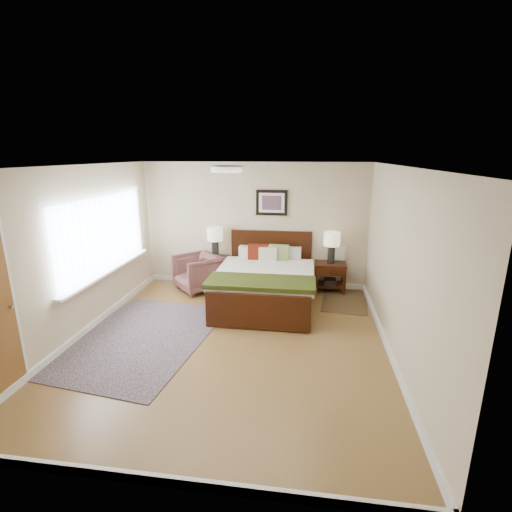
# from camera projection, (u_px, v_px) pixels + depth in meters

# --- Properties ---
(floor) EXTENTS (5.00, 5.00, 0.00)m
(floor) POSITION_uv_depth(u_px,v_px,m) (230.00, 341.00, 5.43)
(floor) COLOR brown
(floor) RESTS_ON ground
(back_wall) EXTENTS (4.50, 0.04, 2.50)m
(back_wall) POSITION_uv_depth(u_px,v_px,m) (254.00, 225.00, 7.48)
(back_wall) COLOR #C2AF8D
(back_wall) RESTS_ON ground
(front_wall) EXTENTS (4.50, 0.04, 2.50)m
(front_wall) POSITION_uv_depth(u_px,v_px,m) (157.00, 352.00, 2.71)
(front_wall) COLOR #C2AF8D
(front_wall) RESTS_ON ground
(left_wall) EXTENTS (0.04, 5.00, 2.50)m
(left_wall) POSITION_uv_depth(u_px,v_px,m) (77.00, 253.00, 5.40)
(left_wall) COLOR #C2AF8D
(left_wall) RESTS_ON ground
(right_wall) EXTENTS (0.04, 5.00, 2.50)m
(right_wall) POSITION_uv_depth(u_px,v_px,m) (399.00, 266.00, 4.80)
(right_wall) COLOR #C2AF8D
(right_wall) RESTS_ON ground
(ceiling) EXTENTS (4.50, 5.00, 0.02)m
(ceiling) POSITION_uv_depth(u_px,v_px,m) (227.00, 166.00, 4.76)
(ceiling) COLOR white
(ceiling) RESTS_ON back_wall
(window) EXTENTS (0.11, 2.72, 1.32)m
(window) POSITION_uv_depth(u_px,v_px,m) (105.00, 235.00, 6.02)
(window) COLOR silver
(window) RESTS_ON left_wall
(ceil_fixture) EXTENTS (0.44, 0.44, 0.08)m
(ceil_fixture) POSITION_uv_depth(u_px,v_px,m) (227.00, 169.00, 4.77)
(ceil_fixture) COLOR white
(ceil_fixture) RESTS_ON ceiling
(bed) EXTENTS (1.75, 2.12, 1.14)m
(bed) POSITION_uv_depth(u_px,v_px,m) (265.00, 277.00, 6.63)
(bed) COLOR #331307
(bed) RESTS_ON ground
(wall_art) EXTENTS (0.62, 0.05, 0.50)m
(wall_art) POSITION_uv_depth(u_px,v_px,m) (272.00, 203.00, 7.28)
(wall_art) COLOR black
(wall_art) RESTS_ON back_wall
(nightstand_left) EXTENTS (0.52, 0.47, 0.62)m
(nightstand_left) POSITION_uv_depth(u_px,v_px,m) (216.00, 263.00, 7.55)
(nightstand_left) COLOR #331307
(nightstand_left) RESTS_ON ground
(nightstand_right) EXTENTS (0.59, 0.44, 0.59)m
(nightstand_right) POSITION_uv_depth(u_px,v_px,m) (330.00, 274.00, 7.28)
(nightstand_right) COLOR #331307
(nightstand_right) RESTS_ON ground
(lamp_left) EXTENTS (0.31, 0.31, 0.61)m
(lamp_left) POSITION_uv_depth(u_px,v_px,m) (215.00, 237.00, 7.42)
(lamp_left) COLOR black
(lamp_left) RESTS_ON nightstand_left
(lamp_right) EXTENTS (0.31, 0.31, 0.61)m
(lamp_right) POSITION_uv_depth(u_px,v_px,m) (332.00, 242.00, 7.12)
(lamp_right) COLOR black
(lamp_right) RESTS_ON nightstand_right
(armchair) EXTENTS (1.11, 1.11, 0.72)m
(armchair) POSITION_uv_depth(u_px,v_px,m) (198.00, 273.00, 7.39)
(armchair) COLOR brown
(armchair) RESTS_ON ground
(rug_persian) EXTENTS (2.22, 2.89, 0.01)m
(rug_persian) POSITION_uv_depth(u_px,v_px,m) (140.00, 338.00, 5.52)
(rug_persian) COLOR #0D0F44
(rug_persian) RESTS_ON ground
(rug_navy) EXTENTS (0.92, 1.28, 0.01)m
(rug_navy) POSITION_uv_depth(u_px,v_px,m) (344.00, 301.00, 6.90)
(rug_navy) COLOR black
(rug_navy) RESTS_ON ground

